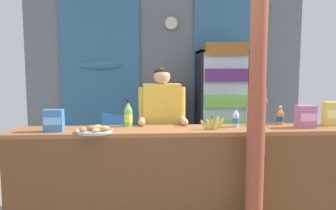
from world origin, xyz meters
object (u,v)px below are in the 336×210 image
shopkeeper (162,117)px  pastry_tray (95,130)px  soda_bottle_water (236,118)px  snack_box_biscuit (54,121)px  soda_bottle_cola (262,116)px  snack_box_wafer (306,117)px  bottle_shelf_rack (169,120)px  soda_bottle_orange_soda (280,117)px  stall_counter (184,165)px  drink_fridge (222,99)px  snack_box_instant_noodle (334,114)px  soda_bottle_lime_soda (128,115)px  plastic_lawn_chair (108,140)px  banana_bunch (213,123)px  timber_post (257,95)px

shopkeeper → pastry_tray: (-0.68, -0.59, -0.03)m
soda_bottle_water → pastry_tray: bearing=-171.4°
shopkeeper → snack_box_biscuit: (-1.09, -0.51, 0.06)m
soda_bottle_cola → pastry_tray: (-1.77, -0.33, -0.07)m
soda_bottle_cola → snack_box_wafer: size_ratio=0.96×
bottle_shelf_rack → soda_bottle_orange_soda: bearing=-60.0°
stall_counter → bottle_shelf_rack: size_ratio=2.63×
shopkeeper → soda_bottle_orange_soda: (1.30, -0.26, 0.04)m
drink_fridge → soda_bottle_orange_soda: size_ratio=9.33×
soda_bottle_water → snack_box_wafer: (0.72, -0.09, 0.03)m
bottle_shelf_rack → snack_box_instant_noodle: (1.67, -1.99, 0.37)m
soda_bottle_lime_soda → snack_box_instant_noodle: soda_bottle_lime_soda is taller
soda_bottle_lime_soda → bottle_shelf_rack: bearing=73.3°
plastic_lawn_chair → pastry_tray: 1.75m
plastic_lawn_chair → banana_bunch: bearing=-51.4°
soda_bottle_orange_soda → pastry_tray: size_ratio=0.59×
stall_counter → soda_bottle_lime_soda: soda_bottle_lime_soda is taller
shopkeeper → snack_box_wafer: (1.49, -0.46, 0.06)m
plastic_lawn_chair → banana_bunch: size_ratio=3.18×
pastry_tray → stall_counter: bearing=3.1°
soda_bottle_water → banana_bunch: soda_bottle_water is taller
snack_box_biscuit → banana_bunch: size_ratio=0.81×
soda_bottle_lime_soda → snack_box_wafer: size_ratio=1.24×
shopkeeper → pastry_tray: shopkeeper is taller
soda_bottle_orange_soda → pastry_tray: bearing=-170.5°
soda_bottle_lime_soda → snack_box_biscuit: bearing=-160.7°
drink_fridge → soda_bottle_lime_soda: (-1.42, -1.73, -0.02)m
soda_bottle_water → snack_box_wafer: 0.73m
timber_post → soda_bottle_orange_soda: bearing=51.3°
banana_bunch → soda_bottle_water: bearing=25.0°
bottle_shelf_rack → pastry_tray: 2.43m
snack_box_biscuit → snack_box_wafer: (2.58, 0.05, 0.01)m
soda_bottle_cola → plastic_lawn_chair: bearing=144.1°
soda_bottle_lime_soda → stall_counter: bearing=-26.1°
plastic_lawn_chair → soda_bottle_water: 2.19m
timber_post → shopkeeper: size_ratio=1.76×
snack_box_wafer → pastry_tray: snack_box_wafer is taller
snack_box_biscuit → soda_bottle_cola: bearing=6.6°
snack_box_wafer → snack_box_instant_noodle: bearing=17.7°
snack_box_wafer → banana_bunch: 0.99m
soda_bottle_orange_soda → drink_fridge: bearing=98.4°
plastic_lawn_chair → shopkeeper: shopkeeper is taller
plastic_lawn_chair → soda_bottle_water: bearing=-43.6°
plastic_lawn_chair → soda_bottle_cola: (1.86, -1.35, 0.53)m
snack_box_instant_noodle → stall_counter: bearing=-173.0°
soda_bottle_cola → snack_box_biscuit: bearing=-173.4°
timber_post → drink_fridge: 2.34m
snack_box_instant_noodle → soda_bottle_water: bearing=-178.2°
banana_bunch → stall_counter: bearing=-171.5°
stall_counter → soda_bottle_orange_soda: size_ratio=16.71×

